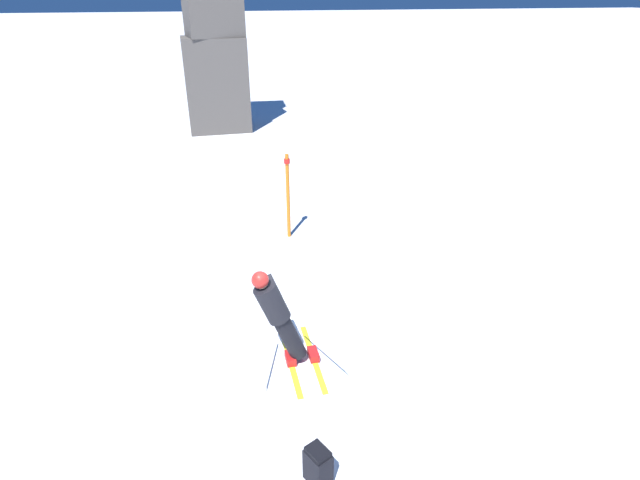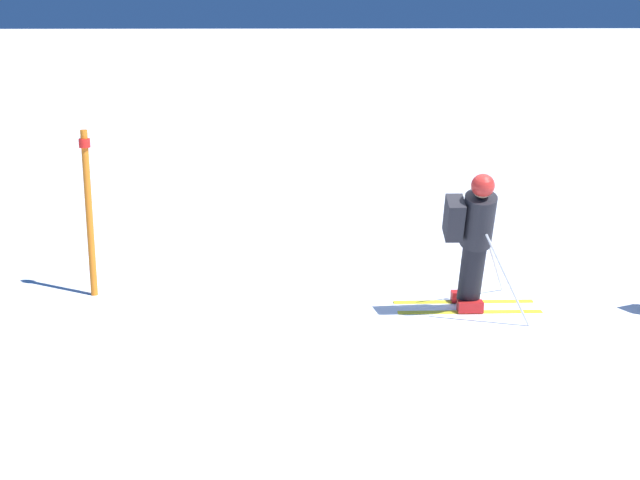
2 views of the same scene
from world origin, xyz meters
name	(u,v)px [view 2 (image 2 of 2)]	position (x,y,z in m)	size (l,w,h in m)	color
ground_plane	(466,307)	(0.00, 0.00, 0.00)	(300.00, 300.00, 0.00)	white
skier	(473,237)	(-0.36, 0.04, 0.91)	(1.36, 1.62, 1.68)	yellow
trail_marker	(89,206)	(0.64, 4.30, 1.07)	(0.13, 0.13, 1.96)	orange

